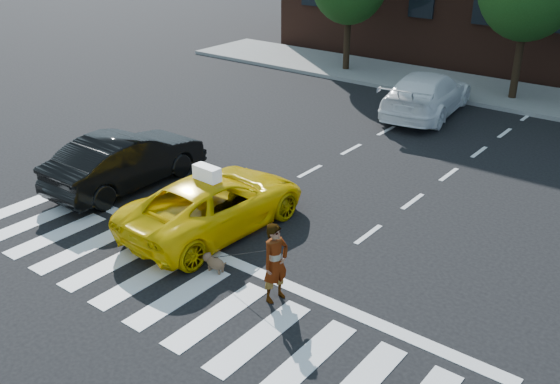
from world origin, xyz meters
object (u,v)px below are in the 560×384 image
object	(u,v)px
black_sedan	(126,160)
dog	(214,262)
woman	(276,263)
taxi	(215,203)
white_suv	(427,93)

from	to	relation	value
black_sedan	dog	xyz separation A→B (m)	(4.76, -1.73, -0.53)
black_sedan	woman	world-z (taller)	woman
taxi	dog	bearing A→B (deg)	134.46
taxi	white_suv	distance (m)	10.98
taxi	white_suv	world-z (taller)	white_suv
white_suv	dog	bearing A→B (deg)	88.11
taxi	woman	size ratio (longest dim) A/B	2.93
black_sedan	dog	size ratio (longest dim) A/B	7.06
black_sedan	woman	xyz separation A→B (m)	(6.37, -1.73, 0.06)
taxi	white_suv	xyz separation A→B (m)	(-0.02, 10.98, 0.11)
taxi	woman	bearing A→B (deg)	156.44
taxi	black_sedan	xyz separation A→B (m)	(-3.50, 0.33, 0.09)
woman	dog	xyz separation A→B (m)	(-1.61, -0.00, -0.59)
taxi	white_suv	size ratio (longest dim) A/B	0.89
taxi	dog	xyz separation A→B (m)	(1.27, -1.40, -0.44)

